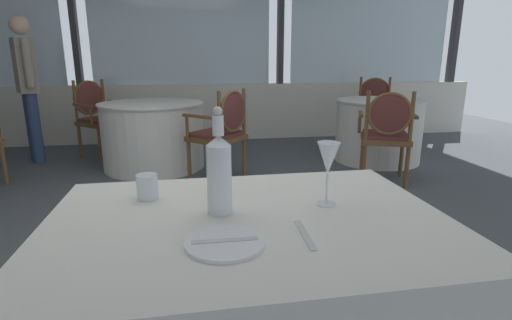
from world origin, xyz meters
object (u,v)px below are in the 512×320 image
side_plate (225,243)px  diner_person_0 (27,81)px  dining_chair_1_1 (223,128)px  dining_chair_1_0 (97,112)px  dining_chair_2_1 (374,106)px  water_bottle (219,172)px  water_tumbler (147,186)px  dining_chair_2_0 (387,130)px  wine_glass (328,160)px

side_plate → diner_person_0: bearing=115.3°
dining_chair_1_1 → dining_chair_1_0: bearing=0.0°
dining_chair_1_1 → dining_chair_2_1: dining_chair_2_1 is taller
water_bottle → dining_chair_1_1: 2.69m
water_tumbler → dining_chair_1_1: (0.47, 2.49, -0.24)m
side_plate → dining_chair_2_0: (1.82, 2.54, -0.20)m
water_bottle → dining_chair_1_1: water_bottle is taller
side_plate → wine_glass: size_ratio=1.00×
water_bottle → wine_glass: water_bottle is taller
water_tumbler → diner_person_0: diner_person_0 is taller
dining_chair_2_0 → diner_person_0: 4.07m
water_tumbler → dining_chair_2_1: size_ratio=0.09×
dining_chair_1_0 → diner_person_0: 0.82m
dining_chair_1_1 → dining_chair_2_1: 2.70m
wine_glass → dining_chair_2_1: 4.63m
dining_chair_2_1 → diner_person_0: diner_person_0 is taller
side_plate → dining_chair_2_0: size_ratio=0.22×
side_plate → dining_chair_1_0: size_ratio=0.22×
wine_glass → water_tumbler: bearing=164.5°
dining_chair_2_0 → water_bottle: bearing=164.8°
dining_chair_2_1 → dining_chair_1_0: bearing=-66.6°
wine_glass → dining_chair_1_1: size_ratio=0.22×
side_plate → water_bottle: bearing=88.5°
dining_chair_1_0 → wine_glass: bearing=-25.8°
side_plate → wine_glass: 0.45m
wine_glass → water_tumbler: (-0.58, 0.16, -0.11)m
water_tumbler → dining_chair_1_0: size_ratio=0.09×
wine_glass → dining_chair_2_0: wine_glass is taller
water_tumbler → dining_chair_2_0: size_ratio=0.09×
water_bottle → dining_chair_2_1: bearing=58.0°
wine_glass → dining_chair_1_0: (-1.58, 4.02, -0.33)m
water_tumbler → dining_chair_1_1: size_ratio=0.09×
water_bottle → dining_chair_1_1: bearing=84.8°
side_plate → dining_chair_1_1: 2.90m
wine_glass → dining_chair_1_1: wine_glass is taller
dining_chair_1_0 → water_bottle: bearing=-30.2°
dining_chair_1_1 → dining_chair_2_0: 1.60m
dining_chair_1_0 → dining_chair_2_1: 3.78m
dining_chair_1_0 → dining_chair_1_1: size_ratio=1.04×
side_plate → water_bottle: water_bottle is taller
diner_person_0 → dining_chair_2_1: bearing=-26.0°
dining_chair_2_0 → wine_glass: bearing=170.5°
wine_glass → dining_chair_2_0: bearing=57.7°
dining_chair_2_0 → diner_person_0: diner_person_0 is taller
wine_glass → water_tumbler: size_ratio=2.49×
dining_chair_2_0 → dining_chair_2_1: size_ratio=0.96×
dining_chair_2_1 → side_plate: bearing=-8.0°
side_plate → dining_chair_2_1: 4.99m
dining_chair_2_0 → dining_chair_1_0: bearing=83.5°
dining_chair_1_1 → dining_chair_2_0: bearing=-149.6°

